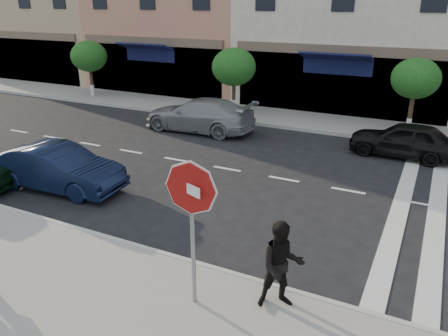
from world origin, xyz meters
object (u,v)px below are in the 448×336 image
(stop_sign, at_px, (191,204))
(car_far_mid, at_px, (404,140))
(car_far_left, at_px, (199,115))
(car_near_mid, at_px, (58,168))
(walker, at_px, (282,266))

(stop_sign, bearing_deg, car_far_mid, 96.82)
(car_far_left, xyz_separation_m, car_far_mid, (8.19, 0.35, -0.07))
(stop_sign, xyz_separation_m, car_far_left, (-5.71, 10.22, -1.41))
(car_near_mid, height_order, car_far_left, car_far_left)
(stop_sign, relative_size, walker, 1.66)
(walker, xyz_separation_m, car_near_mid, (-7.72, 2.30, -0.31))
(stop_sign, relative_size, car_near_mid, 0.68)
(car_far_mid, bearing_deg, walker, -3.02)
(car_far_left, distance_m, car_far_mid, 8.20)
(car_far_left, bearing_deg, car_near_mid, -5.73)
(stop_sign, bearing_deg, car_far_left, 139.25)
(car_near_mid, bearing_deg, walker, -111.22)
(stop_sign, xyz_separation_m, car_near_mid, (-6.31, 2.92, -1.45))
(car_near_mid, xyz_separation_m, car_far_left, (0.60, 7.30, 0.04))
(car_far_mid, bearing_deg, car_near_mid, -45.86)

